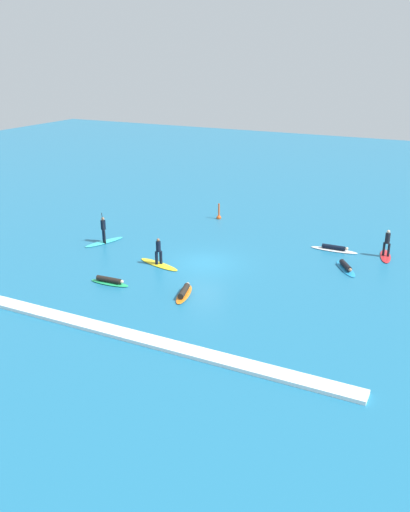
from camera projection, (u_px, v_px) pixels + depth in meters
name	position (u px, v px, depth m)	size (l,w,h in m)	color
ground_plane	(205.00, 263.00, 34.99)	(120.00, 120.00, 0.00)	#1E6B93
surfer_on_green_board	(110.00, 281.00, 31.85)	(2.54, 0.75, 0.42)	#23B266
surfer_on_orange_board	(184.00, 292.00, 30.36)	(1.29, 2.68, 0.44)	orange
surfer_on_white_board	(334.00, 249.00, 37.18)	(3.21, 0.76, 0.39)	white
surfer_on_teal_board	(104.00, 236.00, 38.63)	(1.72, 3.24, 2.28)	#33C6CC
surfer_on_blue_board	(346.00, 267.00, 33.99)	(2.10, 2.73, 0.41)	#1E8CD1
surfer_on_red_board	(386.00, 250.00, 35.93)	(1.19, 2.73, 1.86)	red
surfer_on_yellow_board	(159.00, 259.00, 34.57)	(3.35, 1.57, 1.79)	yellow
marker_buoy	(219.00, 216.00, 44.23)	(0.39, 0.39, 1.37)	#E55119
wave_crest	(111.00, 331.00, 26.36)	(24.52, 0.90, 0.18)	white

